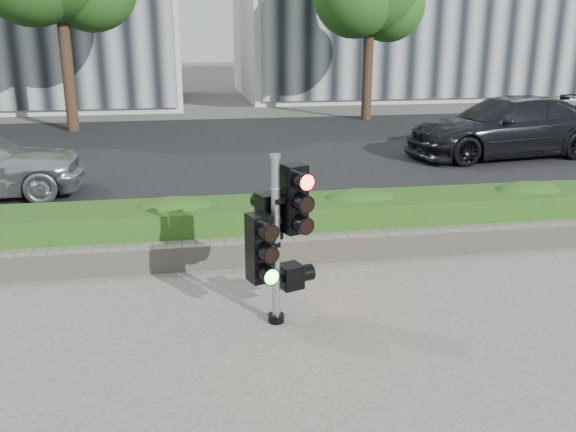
# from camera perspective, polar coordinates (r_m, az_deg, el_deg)

# --- Properties ---
(ground) EXTENTS (120.00, 120.00, 0.00)m
(ground) POSITION_cam_1_polar(r_m,az_deg,el_deg) (6.66, 0.18, -10.47)
(ground) COLOR #51514C
(ground) RESTS_ON ground
(road) EXTENTS (60.00, 13.00, 0.02)m
(road) POSITION_cam_1_polar(r_m,az_deg,el_deg) (16.15, -5.96, 5.89)
(road) COLOR black
(road) RESTS_ON ground
(curb) EXTENTS (60.00, 0.25, 0.12)m
(curb) POSITION_cam_1_polar(r_m,az_deg,el_deg) (9.52, -3.08, -1.52)
(curb) COLOR gray
(curb) RESTS_ON ground
(stone_wall) EXTENTS (12.00, 0.32, 0.34)m
(stone_wall) POSITION_cam_1_polar(r_m,az_deg,el_deg) (8.30, -2.07, -3.28)
(stone_wall) COLOR gray
(stone_wall) RESTS_ON sidewalk
(hedge) EXTENTS (12.00, 1.00, 0.68)m
(hedge) POSITION_cam_1_polar(r_m,az_deg,el_deg) (8.86, -2.65, -0.82)
(hedge) COLOR #3F8428
(hedge) RESTS_ON sidewalk
(traffic_signal) EXTENTS (0.68, 0.59, 1.85)m
(traffic_signal) POSITION_cam_1_polar(r_m,az_deg,el_deg) (6.37, -1.08, -1.45)
(traffic_signal) COLOR black
(traffic_signal) RESTS_ON sidewalk
(car_dark) EXTENTS (5.29, 2.56, 1.48)m
(car_dark) POSITION_cam_1_polar(r_m,az_deg,el_deg) (16.43, 19.68, 7.86)
(car_dark) COLOR black
(car_dark) RESTS_ON road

